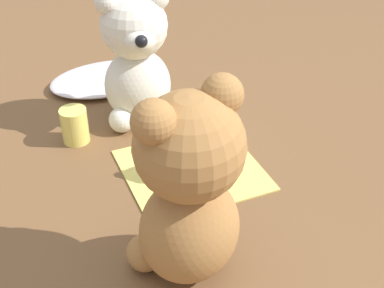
{
  "coord_description": "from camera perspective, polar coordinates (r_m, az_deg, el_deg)",
  "views": [
    {
      "loc": [
        -0.28,
        -0.67,
        0.57
      ],
      "look_at": [
        0.0,
        0.0,
        0.06
      ],
      "focal_mm": 50.0,
      "sensor_mm": 36.0,
      "label": 1
    }
  ],
  "objects": [
    {
      "name": "cupcake_near_cream_bear",
      "position": [
        0.95,
        2.88,
        0.76
      ],
      "size": [
        0.06,
        0.06,
        0.08
      ],
      "color": "#B2ADA3",
      "rests_on": "knitted_placemat"
    },
    {
      "name": "saucer_plate",
      "position": [
        0.91,
        -2.43,
        -3.06
      ],
      "size": [
        0.07,
        0.07,
        0.01
      ],
      "primitive_type": "cylinder",
      "color": "white",
      "rests_on": "knitted_placemat"
    },
    {
      "name": "knitted_placemat",
      "position": [
        0.92,
        0.0,
        -2.69
      ],
      "size": [
        0.23,
        0.21,
        0.01
      ],
      "primitive_type": "cube",
      "color": "#E0D166",
      "rests_on": "ground_plane"
    },
    {
      "name": "tulle_cloth",
      "position": [
        1.19,
        -9.08,
        6.92
      ],
      "size": [
        0.25,
        0.16,
        0.03
      ],
      "primitive_type": "ellipsoid",
      "color": "silver",
      "rests_on": "ground_plane"
    },
    {
      "name": "teddy_bear_tan",
      "position": [
        0.66,
        -0.48,
        -4.73
      ],
      "size": [
        0.16,
        0.16,
        0.29
      ],
      "rotation": [
        0.0,
        0.0,
        3.39
      ],
      "color": "#A3703D",
      "rests_on": "ground_plane"
    },
    {
      "name": "ground_plane",
      "position": [
        0.92,
        0.0,
        -2.84
      ],
      "size": [
        4.0,
        4.0,
        0.0
      ],
      "primitive_type": "plane",
      "color": "brown"
    },
    {
      "name": "juice_glass",
      "position": [
        1.0,
        -12.41,
        1.94
      ],
      "size": [
        0.05,
        0.05,
        0.07
      ],
      "primitive_type": "cylinder",
      "color": "#EADB66",
      "rests_on": "ground_plane"
    },
    {
      "name": "teddy_bear_cream",
      "position": [
        1.0,
        -5.96,
        9.08
      ],
      "size": [
        0.14,
        0.14,
        0.26
      ],
      "rotation": [
        0.0,
        0.0,
        -0.13
      ],
      "color": "silver",
      "rests_on": "ground_plane"
    },
    {
      "name": "cupcake_near_tan_bear",
      "position": [
        0.89,
        -2.48,
        -1.64
      ],
      "size": [
        0.05,
        0.05,
        0.07
      ],
      "color": "#B2ADA3",
      "rests_on": "saucer_plate"
    }
  ]
}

